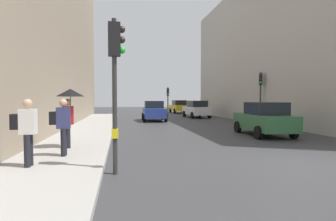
# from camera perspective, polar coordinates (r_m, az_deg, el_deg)

# --- Properties ---
(ground_plane) EXTENTS (120.00, 120.00, 0.00)m
(ground_plane) POSITION_cam_1_polar(r_m,az_deg,el_deg) (9.27, 24.11, -9.81)
(ground_plane) COLOR #38383A
(sidewalk_kerb) EXTENTS (2.84, 40.00, 0.16)m
(sidewalk_kerb) POSITION_cam_1_polar(r_m,az_deg,el_deg) (13.78, -17.51, -5.42)
(sidewalk_kerb) COLOR #A8A5A0
(sidewalk_kerb) RESTS_ON ground
(building_facade_right) EXTENTS (12.00, 28.41, 12.36)m
(building_facade_right) POSITION_cam_1_polar(r_m,az_deg,el_deg) (27.69, 27.89, 10.95)
(building_facade_right) COLOR #B2ADA3
(building_facade_right) RESTS_ON ground
(traffic_light_far_median) EXTENTS (0.24, 0.43, 3.24)m
(traffic_light_far_median) POSITION_cam_1_polar(r_m,az_deg,el_deg) (30.59, -0.02, 2.97)
(traffic_light_far_median) COLOR #2D2D2D
(traffic_light_far_median) RESTS_ON ground
(traffic_light_near_left) EXTENTS (0.44, 0.26, 3.95)m
(traffic_light_near_left) POSITION_cam_1_polar(r_m,az_deg,el_deg) (7.15, -10.87, 8.71)
(traffic_light_near_left) COLOR #2D2D2D
(traffic_light_near_left) RESTS_ON ground
(traffic_light_mid_street) EXTENTS (0.34, 0.45, 3.93)m
(traffic_light_mid_street) POSITION_cam_1_polar(r_m,az_deg,el_deg) (21.75, 18.64, 4.32)
(traffic_light_mid_street) COLOR #2D2D2D
(traffic_light_mid_street) RESTS_ON ground
(car_green_estate) EXTENTS (2.18, 4.28, 1.76)m
(car_green_estate) POSITION_cam_1_polar(r_m,az_deg,el_deg) (15.43, 19.29, -1.64)
(car_green_estate) COLOR #2D6038
(car_green_estate) RESTS_ON ground
(car_blue_van) EXTENTS (2.14, 4.26, 1.76)m
(car_blue_van) POSITION_cam_1_polar(r_m,az_deg,el_deg) (24.35, -2.97, -0.08)
(car_blue_van) COLOR navy
(car_blue_van) RESTS_ON ground
(car_white_compact) EXTENTS (2.25, 4.32, 1.76)m
(car_white_compact) POSITION_cam_1_polar(r_m,az_deg,el_deg) (28.82, 5.94, 0.29)
(car_white_compact) COLOR silver
(car_white_compact) RESTS_ON ground
(car_yellow_taxi) EXTENTS (2.17, 4.28, 1.76)m
(car_yellow_taxi) POSITION_cam_1_polar(r_m,az_deg,el_deg) (38.22, 2.27, 0.82)
(car_yellow_taxi) COLOR yellow
(car_yellow_taxi) RESTS_ON ground
(pedestrian_with_umbrella) EXTENTS (1.00, 1.00, 2.14)m
(pedestrian_with_umbrella) POSITION_cam_1_polar(r_m,az_deg,el_deg) (10.56, -19.73, 1.78)
(pedestrian_with_umbrella) COLOR black
(pedestrian_with_umbrella) RESTS_ON sidewalk_kerb
(pedestrian_with_grey_backpack) EXTENTS (0.61, 0.36, 1.77)m
(pedestrian_with_grey_backpack) POSITION_cam_1_polar(r_m,az_deg,el_deg) (9.15, -21.13, -2.56)
(pedestrian_with_grey_backpack) COLOR black
(pedestrian_with_grey_backpack) RESTS_ON sidewalk_kerb
(pedestrian_with_black_backpack) EXTENTS (0.60, 0.36, 1.77)m
(pedestrian_with_black_backpack) POSITION_cam_1_polar(r_m,az_deg,el_deg) (8.08, -27.33, -3.31)
(pedestrian_with_black_backpack) COLOR black
(pedestrian_with_black_backpack) RESTS_ON sidewalk_kerb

